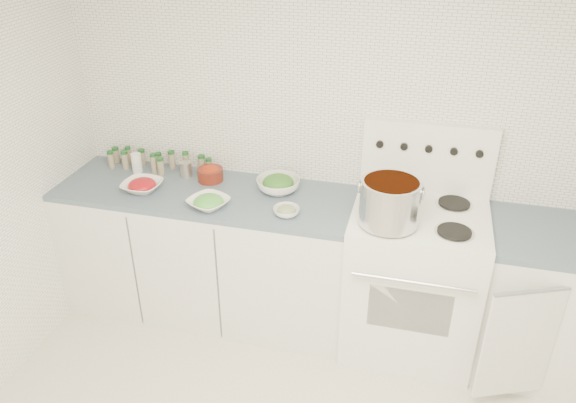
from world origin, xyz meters
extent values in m
cube|color=white|center=(0.00, 1.51, 1.25)|extent=(3.50, 0.02, 2.50)
cube|color=white|center=(-0.82, 1.19, 0.43)|extent=(1.85, 0.62, 0.86)
cube|color=#445666|center=(-0.82, 1.19, 0.88)|extent=(1.85, 0.62, 0.03)
cube|color=white|center=(0.48, 1.18, 0.46)|extent=(0.76, 0.65, 0.92)
cube|color=black|center=(0.48, 0.86, 0.50)|extent=(0.45, 0.01, 0.28)
cylinder|color=silver|center=(0.48, 0.82, 0.72)|extent=(0.65, 0.02, 0.02)
cube|color=white|center=(0.48, 1.18, 0.93)|extent=(0.76, 0.65, 0.01)
cube|color=white|center=(0.48, 1.47, 1.15)|extent=(0.76, 0.06, 0.43)
cylinder|color=silver|center=(0.30, 1.02, 0.94)|extent=(0.21, 0.21, 0.01)
cylinder|color=black|center=(0.30, 1.02, 0.94)|extent=(0.18, 0.18, 0.01)
cylinder|color=silver|center=(0.66, 1.02, 0.94)|extent=(0.21, 0.21, 0.01)
cylinder|color=black|center=(0.66, 1.02, 0.94)|extent=(0.18, 0.18, 0.01)
cylinder|color=silver|center=(0.30, 1.33, 0.94)|extent=(0.21, 0.21, 0.01)
cylinder|color=black|center=(0.30, 1.33, 0.94)|extent=(0.18, 0.18, 0.01)
cylinder|color=silver|center=(0.66, 1.33, 0.94)|extent=(0.21, 0.21, 0.01)
cylinder|color=black|center=(0.66, 1.33, 0.94)|extent=(0.18, 0.18, 0.01)
cylinder|color=black|center=(0.20, 1.44, 1.22)|extent=(0.04, 0.02, 0.04)
cylinder|color=black|center=(0.34, 1.44, 1.22)|extent=(0.04, 0.02, 0.04)
cylinder|color=black|center=(0.48, 1.44, 1.22)|extent=(0.04, 0.02, 0.04)
cylinder|color=black|center=(0.62, 1.44, 1.22)|extent=(0.04, 0.02, 0.04)
cylinder|color=black|center=(0.76, 1.44, 1.22)|extent=(0.04, 0.02, 0.04)
cube|color=white|center=(1.30, 1.19, 0.43)|extent=(0.89, 0.62, 0.86)
cube|color=white|center=(1.05, 0.80, 0.43)|extent=(0.38, 0.17, 0.70)
cylinder|color=silver|center=(0.31, 1.02, 1.07)|extent=(0.32, 0.32, 0.25)
cylinder|color=#D4611E|center=(0.31, 1.02, 1.18)|extent=(0.29, 0.29, 0.03)
torus|color=silver|center=(0.14, 1.02, 1.14)|extent=(0.01, 0.08, 0.08)
torus|color=silver|center=(0.48, 1.02, 1.14)|extent=(0.01, 0.08, 0.08)
imported|color=white|center=(-1.20, 1.10, 0.93)|extent=(0.25, 0.25, 0.06)
ellipsoid|color=#AD0E12|center=(-1.20, 1.10, 0.94)|extent=(0.17, 0.17, 0.08)
imported|color=white|center=(-0.72, 1.01, 0.93)|extent=(0.30, 0.30, 0.06)
ellipsoid|color=green|center=(-0.72, 1.01, 0.94)|extent=(0.16, 0.16, 0.07)
imported|color=white|center=(-0.38, 1.30, 0.94)|extent=(0.27, 0.27, 0.08)
ellipsoid|color=#235117|center=(-0.38, 1.30, 0.96)|extent=(0.19, 0.19, 0.09)
imported|color=white|center=(-0.26, 1.03, 0.92)|extent=(0.17, 0.17, 0.05)
ellipsoid|color=#2A4C1E|center=(-0.26, 1.03, 0.94)|extent=(0.11, 0.11, 0.05)
cylinder|color=#5E1B10|center=(-0.84, 1.34, 0.94)|extent=(0.16, 0.16, 0.08)
ellipsoid|color=#A3280B|center=(-0.84, 1.34, 0.97)|extent=(0.12, 0.12, 0.06)
cylinder|color=white|center=(-1.35, 1.34, 0.96)|extent=(0.08, 0.08, 0.13)
cylinder|color=#A99E8F|center=(-1.01, 1.36, 0.95)|extent=(0.08, 0.08, 0.10)
cylinder|color=gray|center=(-1.56, 1.44, 0.95)|extent=(0.04, 0.04, 0.09)
cylinder|color=#164E1C|center=(-1.56, 1.44, 1.00)|extent=(0.05, 0.05, 0.02)
cylinder|color=gray|center=(-1.47, 1.45, 0.95)|extent=(0.04, 0.04, 0.10)
cylinder|color=#164E1C|center=(-1.47, 1.45, 1.01)|extent=(0.04, 0.04, 0.02)
cylinder|color=gray|center=(-1.37, 1.44, 0.95)|extent=(0.05, 0.05, 0.09)
cylinder|color=#164E1C|center=(-1.37, 1.44, 1.00)|extent=(0.05, 0.05, 0.02)
cylinder|color=gray|center=(-1.24, 1.44, 0.94)|extent=(0.04, 0.04, 0.09)
cylinder|color=#164E1C|center=(-1.24, 1.44, 0.99)|extent=(0.04, 0.04, 0.02)
cylinder|color=gray|center=(-1.15, 1.45, 0.95)|extent=(0.04, 0.04, 0.10)
cylinder|color=#164E1C|center=(-1.15, 1.45, 1.01)|extent=(0.05, 0.05, 0.02)
cylinder|color=gray|center=(-1.05, 1.44, 0.96)|extent=(0.04, 0.04, 0.11)
cylinder|color=#164E1C|center=(-1.05, 1.44, 1.02)|extent=(0.04, 0.04, 0.02)
cylinder|color=gray|center=(-0.94, 1.45, 0.95)|extent=(0.04, 0.04, 0.10)
cylinder|color=#164E1C|center=(-0.94, 1.45, 1.01)|extent=(0.05, 0.05, 0.02)
cylinder|color=gray|center=(-0.89, 1.44, 0.94)|extent=(0.04, 0.04, 0.09)
cylinder|color=#164E1C|center=(-0.89, 1.44, 0.99)|extent=(0.04, 0.04, 0.02)
cylinder|color=gray|center=(-1.54, 1.35, 0.95)|extent=(0.04, 0.04, 0.10)
cylinder|color=#164E1C|center=(-1.54, 1.35, 1.01)|extent=(0.04, 0.04, 0.02)
cylinder|color=gray|center=(-1.45, 1.36, 0.95)|extent=(0.04, 0.04, 0.11)
cylinder|color=#164E1C|center=(-1.45, 1.36, 1.02)|extent=(0.04, 0.04, 0.02)
cylinder|color=gray|center=(-1.24, 1.35, 0.96)|extent=(0.04, 0.04, 0.12)
cylinder|color=#164E1C|center=(-1.24, 1.35, 1.03)|extent=(0.04, 0.04, 0.02)
cylinder|color=gray|center=(-1.18, 1.34, 0.95)|extent=(0.04, 0.04, 0.10)
cylinder|color=#164E1C|center=(-1.18, 1.34, 1.01)|extent=(0.05, 0.05, 0.02)
camera|label=1|loc=(0.43, -1.64, 2.51)|focal=35.00mm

